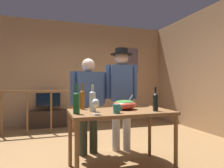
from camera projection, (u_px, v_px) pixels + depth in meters
ground_plane at (94, 159)px, 2.93m from camera, size 7.39×7.39×0.00m
back_wall at (72, 73)px, 5.63m from camera, size 5.67×0.10×2.87m
side_wall_right at (204, 70)px, 4.61m from camera, size 0.10×4.26×2.87m
framed_picture at (128, 61)px, 6.09m from camera, size 0.68×0.03×0.76m
stair_railing at (36, 106)px, 4.35m from camera, size 2.58×0.10×1.02m
tv_console at (48, 118)px, 5.10m from camera, size 0.90×0.40×0.43m
flat_screen_tv at (48, 100)px, 5.07m from camera, size 0.60×0.12×0.45m
serving_table at (120, 117)px, 2.55m from camera, size 1.29×0.74×0.77m
salad_bowl at (125, 104)px, 2.64m from camera, size 0.31×0.31×0.20m
wine_glass at (95, 104)px, 2.21m from camera, size 0.09×0.09×0.18m
wine_bottle_green at (76, 102)px, 2.26m from camera, size 0.08×0.08×0.35m
wine_bottle_amber at (82, 99)px, 2.67m from camera, size 0.06×0.06×0.35m
wine_bottle_clear at (93, 100)px, 2.46m from camera, size 0.08×0.08×0.34m
wine_bottle_dark at (155, 101)px, 2.48m from camera, size 0.07×0.07×0.30m
mug_teal at (117, 109)px, 2.31m from camera, size 0.12×0.08×0.11m
person_standing_left at (88, 98)px, 3.13m from camera, size 0.60×0.32×1.52m
person_standing_right at (121, 90)px, 3.30m from camera, size 0.52×0.38×1.71m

